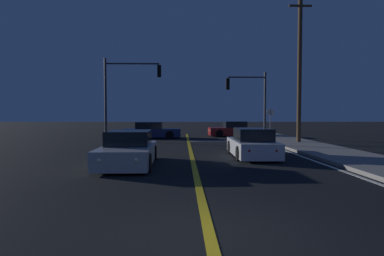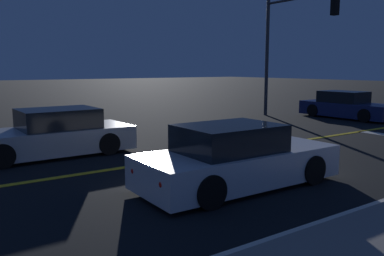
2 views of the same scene
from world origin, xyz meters
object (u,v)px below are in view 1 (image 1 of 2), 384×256
(car_side_waiting_navy, at_px, (152,131))
(utility_pole_right, at_px, (300,61))
(car_distant_tail_silver, at_px, (129,150))
(street_sign_corner, at_px, (270,120))
(car_following_oncoming_white, at_px, (252,144))
(traffic_signal_far_left, at_px, (125,86))
(car_far_approaching_red, at_px, (233,130))
(traffic_signal_near_right, at_px, (251,95))

(car_side_waiting_navy, xyz_separation_m, utility_pole_right, (10.31, -5.77, 4.90))
(car_distant_tail_silver, relative_size, street_sign_corner, 1.98)
(car_side_waiting_navy, xyz_separation_m, car_following_oncoming_white, (5.80, -12.31, -0.00))
(car_distant_tail_silver, height_order, utility_pole_right, utility_pole_right)
(car_distant_tail_silver, bearing_deg, car_following_oncoming_white, -156.94)
(car_distant_tail_silver, relative_size, traffic_signal_far_left, 0.76)
(car_side_waiting_navy, relative_size, car_distant_tail_silver, 1.01)
(car_side_waiting_navy, bearing_deg, traffic_signal_far_left, -36.59)
(car_side_waiting_navy, distance_m, street_sign_corner, 9.76)
(car_side_waiting_navy, distance_m, car_distant_tail_silver, 14.69)
(car_side_waiting_navy, relative_size, traffic_signal_far_left, 0.77)
(car_far_approaching_red, distance_m, utility_pole_right, 9.75)
(traffic_signal_near_right, distance_m, traffic_signal_far_left, 9.91)
(car_far_approaching_red, xyz_separation_m, traffic_signal_near_right, (0.95, -3.07, 2.96))
(street_sign_corner, bearing_deg, traffic_signal_near_right, 107.36)
(car_following_oncoming_white, distance_m, utility_pole_right, 9.34)
(car_side_waiting_navy, xyz_separation_m, traffic_signal_near_right, (8.04, -1.04, 2.96))
(car_distant_tail_silver, xyz_separation_m, car_far_approaching_red, (6.64, 16.71, -0.00))
(car_distant_tail_silver, bearing_deg, utility_pole_right, -138.70)
(car_side_waiting_navy, xyz_separation_m, car_far_approaching_red, (7.09, 2.02, -0.00))
(utility_pole_right, bearing_deg, car_side_waiting_navy, 150.79)
(car_following_oncoming_white, distance_m, traffic_signal_far_left, 12.93)
(car_side_waiting_navy, distance_m, car_far_approaching_red, 7.37)
(traffic_signal_far_left, height_order, utility_pole_right, utility_pole_right)
(car_side_waiting_navy, bearing_deg, car_following_oncoming_white, 24.30)
(traffic_signal_near_right, height_order, street_sign_corner, traffic_signal_near_right)
(traffic_signal_near_right, relative_size, street_sign_corner, 2.26)
(car_following_oncoming_white, distance_m, car_distant_tail_silver, 5.85)
(car_distant_tail_silver, relative_size, traffic_signal_near_right, 0.88)
(traffic_signal_near_right, distance_m, utility_pole_right, 5.59)
(utility_pole_right, distance_m, street_sign_corner, 4.56)
(car_side_waiting_navy, bearing_deg, utility_pole_right, 59.86)
(car_following_oncoming_white, relative_size, traffic_signal_far_left, 0.73)
(car_following_oncoming_white, height_order, utility_pole_right, utility_pole_right)
(car_side_waiting_navy, relative_size, car_following_oncoming_white, 1.05)
(traffic_signal_far_left, bearing_deg, utility_pole_right, -15.40)
(car_following_oncoming_white, bearing_deg, traffic_signal_near_right, 79.28)
(traffic_signal_near_right, bearing_deg, car_distant_tail_silver, 60.92)
(traffic_signal_near_right, bearing_deg, car_far_approaching_red, -72.83)
(car_distant_tail_silver, height_order, car_far_approaching_red, same)
(car_distant_tail_silver, bearing_deg, traffic_signal_far_left, -80.61)
(utility_pole_right, bearing_deg, car_far_approaching_red, 112.48)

